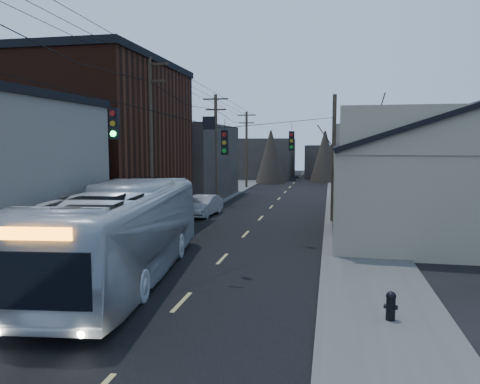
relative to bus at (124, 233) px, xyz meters
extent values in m
cube|color=black|center=(3.00, 19.87, -1.86)|extent=(9.00, 110.00, 0.02)
cube|color=#474744|center=(-3.50, 19.87, -1.81)|extent=(4.00, 110.00, 0.12)
cube|color=#474744|center=(9.50, 19.87, -1.81)|extent=(4.00, 110.00, 0.12)
cube|color=black|center=(-7.00, 9.87, 3.13)|extent=(10.00, 12.00, 10.00)
cube|color=#2E2925|center=(-6.50, 25.87, 1.63)|extent=(9.00, 14.00, 7.00)
cube|color=gray|center=(16.00, 14.87, 0.63)|extent=(16.00, 20.00, 5.00)
cube|color=black|center=(12.00, 14.87, 4.43)|extent=(8.16, 20.60, 2.86)
cube|color=#2E2925|center=(-3.00, 54.87, 1.13)|extent=(10.00, 12.00, 6.00)
cube|color=#2E2925|center=(10.00, 59.87, 0.63)|extent=(12.00, 14.00, 5.00)
cone|color=black|center=(9.50, 9.87, 1.73)|extent=(0.40, 0.40, 7.20)
cylinder|color=#382B1E|center=(-2.00, 7.87, 3.13)|extent=(0.28, 0.28, 10.00)
cube|color=#382B1E|center=(-2.00, 7.87, 7.73)|extent=(2.20, 0.12, 0.12)
cylinder|color=#382B1E|center=(-2.00, 22.87, 2.88)|extent=(0.28, 0.28, 9.50)
cube|color=#382B1E|center=(-2.00, 22.87, 7.23)|extent=(2.20, 0.12, 0.12)
cylinder|color=#382B1E|center=(-2.00, 37.87, 2.63)|extent=(0.28, 0.28, 9.00)
cube|color=#382B1E|center=(-2.00, 37.87, 6.73)|extent=(2.20, 0.12, 0.12)
cylinder|color=#382B1E|center=(8.00, 14.87, 2.38)|extent=(0.28, 0.28, 8.50)
cube|color=black|center=(1.00, -2.63, 4.08)|extent=(0.28, 0.20, 1.00)
cube|color=black|center=(3.60, 1.87, 3.48)|extent=(0.28, 0.20, 1.00)
cube|color=black|center=(5.80, 7.87, 3.58)|extent=(0.28, 0.20, 1.00)
imported|color=silver|center=(0.00, 0.00, 0.00)|extent=(4.70, 13.73, 3.75)
imported|color=#989B9F|center=(-1.30, 16.17, -1.11)|extent=(1.98, 4.73, 1.52)
cylinder|color=black|center=(9.65, -2.73, -1.41)|extent=(0.27, 0.27, 0.69)
sphere|color=black|center=(9.65, -2.73, -1.03)|extent=(0.30, 0.30, 0.30)
cylinder|color=black|center=(9.65, -2.73, -1.35)|extent=(0.42, 0.22, 0.14)
camera|label=1|loc=(7.83, -16.69, 3.45)|focal=35.00mm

